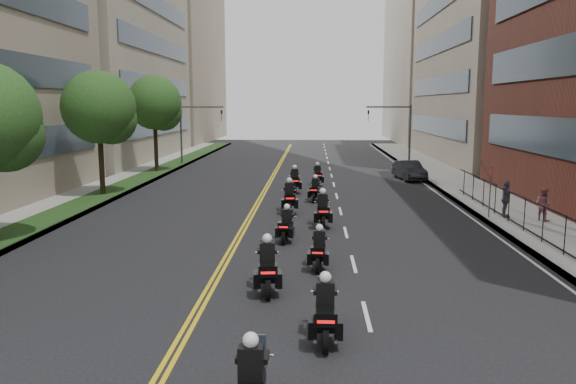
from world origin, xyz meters
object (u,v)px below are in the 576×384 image
parked_sedan (409,170)px  pedestrian_c (506,199)px  motorcycle_4 (287,226)px  pedestrian_b (543,204)px  motorcycle_9 (318,176)px  motorcycle_2 (267,269)px  motorcycle_3 (319,251)px  motorcycle_5 (323,211)px  motorcycle_8 (295,182)px  motorcycle_1 (325,314)px  motorcycle_6 (289,199)px  motorcycle_7 (315,191)px

parked_sedan → pedestrian_c: 15.00m
motorcycle_4 → pedestrian_b: size_ratio=1.34×
motorcycle_9 → parked_sedan: size_ratio=0.51×
motorcycle_9 → pedestrian_b: 16.24m
motorcycle_2 → pedestrian_b: (12.36, 10.42, 0.24)m
motorcycle_3 → motorcycle_5: 6.75m
motorcycle_5 → motorcycle_8: 10.20m
motorcycle_1 → motorcycle_9: (0.01, 26.18, -0.02)m
motorcycle_2 → motorcycle_9: (1.69, 22.65, -0.06)m
pedestrian_b → pedestrian_c: bearing=30.4°
motorcycle_3 → motorcycle_6: (-1.47, 10.12, 0.12)m
motorcycle_5 → motorcycle_8: bearing=97.6°
motorcycle_4 → motorcycle_5: bearing=67.7°
motorcycle_3 → motorcycle_4: (-1.32, 3.86, 0.01)m
motorcycle_2 → motorcycle_3: 3.00m
motorcycle_4 → motorcycle_7: motorcycle_4 is taller
motorcycle_2 → motorcycle_5: size_ratio=0.99×
motorcycle_9 → motorcycle_6: bearing=-103.5°
motorcycle_7 → motorcycle_4: bearing=-91.1°
motorcycle_2 → motorcycle_9: motorcycle_2 is taller
pedestrian_c → motorcycle_3: bearing=140.2°
motorcycle_4 → motorcycle_7: bearing=88.8°
motorcycle_9 → motorcycle_5: bearing=-94.0°
motorcycle_2 → motorcycle_3: (1.60, 2.54, -0.09)m
motorcycle_2 → parked_sedan: size_ratio=0.55×
motorcycle_2 → motorcycle_6: size_ratio=0.96×
motorcycle_2 → motorcycle_4: (0.28, 6.40, -0.08)m
motorcycle_8 → pedestrian_b: size_ratio=1.53×
motorcycle_2 → parked_sedan: (8.62, 25.97, 0.01)m
motorcycle_2 → motorcycle_9: 22.72m
motorcycle_1 → motorcycle_5: bearing=89.6°
parked_sedan → motorcycle_8: bearing=-150.5°
motorcycle_3 → motorcycle_9: size_ratio=0.95×
motorcycle_6 → motorcycle_9: motorcycle_6 is taller
pedestrian_b → parked_sedan: bearing=-20.7°
motorcycle_2 → motorcycle_9: bearing=80.0°
parked_sedan → pedestrian_b: bearing=-85.1°
motorcycle_1 → pedestrian_c: 17.30m
motorcycle_3 → motorcycle_5: (0.23, 6.75, 0.10)m
motorcycle_2 → motorcycle_1: bearing=-70.3°
motorcycle_5 → pedestrian_c: size_ratio=1.35×
motorcycle_4 → pedestrian_c: 11.59m
motorcycle_2 → motorcycle_7: (1.50, 16.25, -0.09)m
motorcycle_5 → pedestrian_b: bearing=4.4°
motorcycle_5 → motorcycle_9: motorcycle_5 is taller
motorcycle_7 → parked_sedan: size_ratio=0.49×
motorcycle_4 → motorcycle_8: 12.95m
motorcycle_7 → parked_sedan: bearing=59.7°
motorcycle_6 → motorcycle_9: size_ratio=1.13×
motorcycle_3 → motorcycle_7: motorcycle_7 is taller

